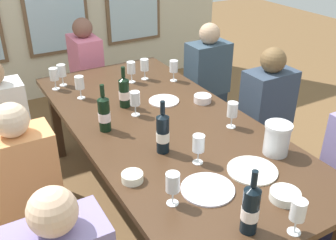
{
  "coord_description": "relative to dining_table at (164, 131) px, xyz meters",
  "views": [
    {
      "loc": [
        -1.09,
        -1.96,
        1.98
      ],
      "look_at": [
        0.0,
        -0.05,
        0.79
      ],
      "focal_mm": 41.49,
      "sensor_mm": 36.0,
      "label": 1
    }
  ],
  "objects": [
    {
      "name": "seated_person_5",
      "position": [
        0.92,
        0.81,
        -0.15
      ],
      "size": [
        0.38,
        0.24,
        1.11
      ],
      "color": "#222F3E",
      "rests_on": "ground"
    },
    {
      "name": "wine_glass_5",
      "position": [
        0.24,
        0.75,
        0.18
      ],
      "size": [
        0.07,
        0.07,
        0.17
      ],
      "color": "white",
      "rests_on": "dining_table"
    },
    {
      "name": "wine_bottle_0",
      "position": [
        -0.12,
        0.36,
        0.17
      ],
      "size": [
        0.08,
        0.08,
        0.3
      ],
      "color": "black",
      "rests_on": "dining_table"
    },
    {
      "name": "wine_glass_8",
      "position": [
        0.11,
        0.74,
        0.18
      ],
      "size": [
        0.07,
        0.07,
        0.17
      ],
      "color": "white",
      "rests_on": "dining_table"
    },
    {
      "name": "dining_table",
      "position": [
        0.0,
        0.0,
        0.0
      ],
      "size": [
        1.11,
        2.41,
        0.74
      ],
      "color": "#432C1B",
      "rests_on": "ground"
    },
    {
      "name": "wine_glass_7",
      "position": [
        0.43,
        0.6,
        0.18
      ],
      "size": [
        0.07,
        0.07,
        0.17
      ],
      "color": "white",
      "rests_on": "dining_table"
    },
    {
      "name": "wine_glass_9",
      "position": [
        -0.39,
        0.96,
        0.18
      ],
      "size": [
        0.07,
        0.07,
        0.17
      ],
      "color": "white",
      "rests_on": "dining_table"
    },
    {
      "name": "wine_glass_0",
      "position": [
        -0.11,
        0.2,
        0.18
      ],
      "size": [
        0.07,
        0.07,
        0.17
      ],
      "color": "white",
      "rests_on": "dining_table"
    },
    {
      "name": "white_plate_1",
      "position": [
        0.16,
        0.29,
        0.07
      ],
      "size": [
        0.22,
        0.22,
        0.01
      ],
      "primitive_type": "cylinder",
      "color": "white",
      "rests_on": "dining_table"
    },
    {
      "name": "wine_bottle_1",
      "position": [
        -0.16,
        -1.04,
        0.18
      ],
      "size": [
        0.08,
        0.08,
        0.32
      ],
      "color": "black",
      "rests_on": "dining_table"
    },
    {
      "name": "wine_glass_4",
      "position": [
        0.36,
        -0.26,
        0.18
      ],
      "size": [
        0.07,
        0.07,
        0.17
      ],
      "color": "white",
      "rests_on": "dining_table"
    },
    {
      "name": "white_plate_2",
      "position": [
        -0.15,
        -0.72,
        0.07
      ],
      "size": [
        0.27,
        0.27,
        0.01
      ],
      "primitive_type": "cylinder",
      "color": "white",
      "rests_on": "dining_table"
    },
    {
      "name": "seated_person_4",
      "position": [
        -0.92,
        0.76,
        -0.15
      ],
      "size": [
        0.38,
        0.24,
        1.11
      ],
      "color": "#343138",
      "rests_on": "ground"
    },
    {
      "name": "wine_glass_1",
      "position": [
        -0.36,
        -0.72,
        0.18
      ],
      "size": [
        0.07,
        0.07,
        0.17
      ],
      "color": "white",
      "rests_on": "dining_table"
    },
    {
      "name": "seated_person_1",
      "position": [
        0.92,
        0.0,
        -0.15
      ],
      "size": [
        0.38,
        0.24,
        1.11
      ],
      "color": "#37272D",
      "rests_on": "ground"
    },
    {
      "name": "tasting_bowl_1",
      "position": [
        0.13,
        -0.96,
        0.08
      ],
      "size": [
        0.15,
        0.15,
        0.04
      ],
      "primitive_type": "cylinder",
      "color": "white",
      "rests_on": "dining_table"
    },
    {
      "name": "wine_bottle_3",
      "position": [
        -0.17,
        -0.29,
        0.19
      ],
      "size": [
        0.08,
        0.08,
        0.32
      ],
      "color": "black",
      "rests_on": "dining_table"
    },
    {
      "name": "wine_glass_10",
      "position": [
        -0.35,
        0.65,
        0.18
      ],
      "size": [
        0.07,
        0.07,
        0.17
      ],
      "color": "white",
      "rests_on": "dining_table"
    },
    {
      "name": "metal_pitcher",
      "position": [
        0.38,
        -0.63,
        0.16
      ],
      "size": [
        0.16,
        0.16,
        0.19
      ],
      "color": "silver",
      "rests_on": "dining_table"
    },
    {
      "name": "wine_glass_6",
      "position": [
        -0.06,
        -0.49,
        0.18
      ],
      "size": [
        0.07,
        0.07,
        0.17
      ],
      "color": "white",
      "rests_on": "dining_table"
    },
    {
      "name": "wine_glass_2",
      "position": [
        -0.46,
        0.91,
        0.18
      ],
      "size": [
        0.07,
        0.07,
        0.17
      ],
      "color": "white",
      "rests_on": "dining_table"
    },
    {
      "name": "ground_plane",
      "position": [
        0.0,
        0.0,
        -0.68
      ],
      "size": [
        12.0,
        12.0,
        0.0
      ],
      "primitive_type": "plane",
      "color": "brown"
    },
    {
      "name": "white_plate_0",
      "position": [
        0.15,
        -0.71,
        0.07
      ],
      "size": [
        0.27,
        0.27,
        0.01
      ],
      "primitive_type": "cylinder",
      "color": "white",
      "rests_on": "dining_table"
    },
    {
      "name": "seated_person_6",
      "position": [
        0.0,
        1.56,
        -0.15
      ],
      "size": [
        0.24,
        0.38,
        1.11
      ],
      "color": "#253532",
      "rests_on": "ground"
    },
    {
      "name": "wine_bottle_2",
      "position": [
        -0.37,
        0.11,
        0.18
      ],
      "size": [
        0.08,
        0.08,
        0.31
      ],
      "color": "black",
      "rests_on": "dining_table"
    },
    {
      "name": "tasting_bowl_2",
      "position": [
        -0.45,
        -0.46,
        0.08
      ],
      "size": [
        0.11,
        0.11,
        0.05
      ],
      "primitive_type": "cylinder",
      "color": "white",
      "rests_on": "dining_table"
    },
    {
      "name": "wine_glass_3",
      "position": [
        0.01,
        -1.15,
        0.18
      ],
      "size": [
        0.07,
        0.07,
        0.17
      ],
      "color": "white",
      "rests_on": "dining_table"
    },
    {
      "name": "tasting_bowl_0",
      "position": [
        0.41,
        0.14,
        0.09
      ],
      "size": [
        0.13,
        0.13,
        0.05
      ],
      "primitive_type": "cylinder",
      "color": "white",
      "rests_on": "dining_table"
    },
    {
      "name": "seated_person_0",
      "position": [
        -0.92,
        -0.01,
        -0.15
      ],
      "size": [
        0.38,
        0.24,
        1.11
      ],
      "color": "#213842",
      "rests_on": "ground"
    }
  ]
}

